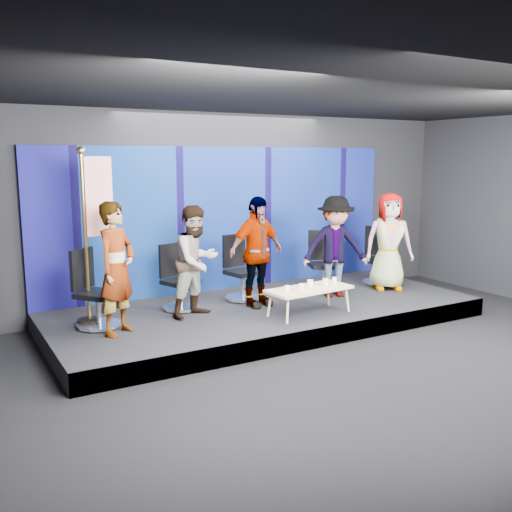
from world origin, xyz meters
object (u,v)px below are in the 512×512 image
(panelist_b, at_px, (196,261))
(chair_d, at_px, (322,271))
(chair_b, at_px, (178,288))
(mug_e, at_px, (334,280))
(panelist_c, at_px, (256,252))
(chair_e, at_px, (378,265))
(mug_b, at_px, (301,287))
(mug_d, at_px, (325,282))
(panelist_a, at_px, (117,269))
(mug_c, at_px, (310,283))
(coffee_table, at_px, (309,290))
(flag_stand, at_px, (94,232))
(chair_a, at_px, (95,302))
(panelist_e, at_px, (389,242))
(panelist_d, at_px, (335,247))
(mug_a, at_px, (287,288))
(chair_c, at_px, (241,278))

(panelist_b, xyz_separation_m, chair_d, (2.71, 0.43, -0.50))
(chair_b, bearing_deg, mug_e, -48.06)
(panelist_c, distance_m, mug_e, 1.34)
(chair_e, xyz_separation_m, mug_b, (-2.61, -1.19, 0.10))
(mug_e, bearing_deg, mug_d, -166.75)
(panelist_b, xyz_separation_m, panelist_c, (1.08, 0.05, 0.05))
(chair_b, height_order, mug_b, chair_b)
(panelist_a, height_order, mug_c, panelist_a)
(coffee_table, relative_size, flag_stand, 0.55)
(chair_a, bearing_deg, mug_c, -54.11)
(chair_b, distance_m, mug_d, 2.35)
(panelist_e, bearing_deg, mug_d, -135.10)
(panelist_a, relative_size, panelist_c, 1.02)
(panelist_a, bearing_deg, panelist_b, -25.63)
(coffee_table, relative_size, mug_e, 14.93)
(panelist_b, relative_size, flag_stand, 0.67)
(chair_a, xyz_separation_m, panelist_d, (4.12, -0.24, 0.51))
(mug_d, relative_size, flag_stand, 0.04)
(chair_b, xyz_separation_m, mug_b, (1.47, -1.34, 0.12))
(panelist_d, relative_size, mug_c, 16.40)
(chair_b, distance_m, mug_e, 2.51)
(chair_e, height_order, coffee_table, chair_e)
(chair_a, height_order, mug_c, chair_a)
(mug_e, bearing_deg, chair_d, 61.81)
(panelist_b, bearing_deg, chair_b, 82.74)
(chair_e, height_order, mug_a, chair_e)
(mug_e, height_order, flag_stand, flag_stand)
(chair_a, xyz_separation_m, mug_b, (2.88, -1.02, 0.09))
(panelist_c, relative_size, chair_d, 1.66)
(chair_c, distance_m, chair_e, 2.91)
(mug_b, distance_m, mug_c, 0.27)
(mug_a, bearing_deg, panelist_d, 26.65)
(panelist_a, relative_size, mug_a, 21.37)
(mug_d, bearing_deg, panelist_b, 157.70)
(mug_c, relative_size, flag_stand, 0.04)
(panelist_b, height_order, panelist_d, panelist_d)
(panelist_a, bearing_deg, mug_b, -49.72)
(mug_d, bearing_deg, chair_d, 55.26)
(panelist_b, bearing_deg, mug_c, -43.40)
(coffee_table, xyz_separation_m, mug_e, (0.54, 0.07, 0.08))
(chair_c, relative_size, mug_b, 11.60)
(mug_a, bearing_deg, chair_e, 21.88)
(panelist_c, height_order, mug_d, panelist_c)
(panelist_d, bearing_deg, mug_b, -126.40)
(chair_b, relative_size, panelist_b, 0.62)
(chair_c, height_order, mug_b, chair_c)
(panelist_c, bearing_deg, mug_b, -82.76)
(chair_e, bearing_deg, panelist_e, -86.19)
(panelist_a, bearing_deg, chair_c, -18.46)
(panelist_c, distance_m, mug_a, 0.96)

